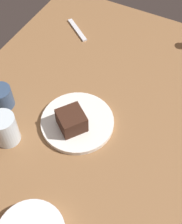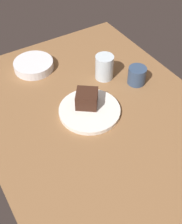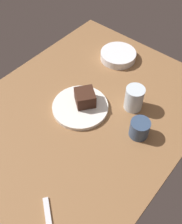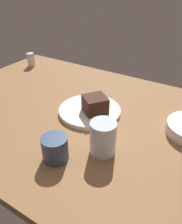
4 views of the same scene
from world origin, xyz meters
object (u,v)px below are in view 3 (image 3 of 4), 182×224
dessert_spoon (49,221)px  water_glass (134,98)px  coffee_cup (139,128)px  chocolate_cake_slice (85,98)px  dessert_plate (80,107)px  side_bowl (118,55)px

dessert_spoon → water_glass: bearing=-47.4°
coffee_cup → dessert_spoon: size_ratio=0.51×
water_glass → chocolate_cake_slice: bearing=127.5°
dessert_plate → coffee_cup: coffee_cup is taller
coffee_cup → chocolate_cake_slice: bearing=94.6°
side_bowl → dessert_spoon: side_bowl is taller
water_glass → side_bowl: water_glass is taller
dessert_plate → chocolate_cake_slice: (2.67, -0.43, 3.90)cm
dessert_spoon → chocolate_cake_slice: bearing=-26.7°
water_glass → coffee_cup: bearing=-136.7°
water_glass → dessert_spoon: bearing=-173.4°
side_bowl → coffee_cup: 45.81cm
dessert_plate → chocolate_cake_slice: bearing=-9.3°
water_glass → dessert_spoon: water_glass is taller
dessert_plate → chocolate_cake_slice: chocolate_cake_slice is taller
side_bowl → chocolate_cake_slice: bearing=-167.5°
dessert_plate → water_glass: 22.67cm
side_bowl → dessert_spoon: 82.77cm
water_glass → coffee_cup: water_glass is taller
chocolate_cake_slice → dessert_spoon: chocolate_cake_slice is taller
side_bowl → dessert_spoon: bearing=-158.8°
dessert_plate → dessert_spoon: dessert_plate is taller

